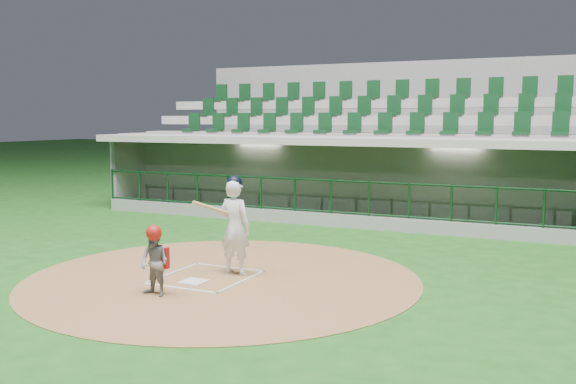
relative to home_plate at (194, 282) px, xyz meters
name	(u,v)px	position (x,y,z in m)	size (l,w,h in m)	color
ground	(215,274)	(0.00, 0.70, -0.02)	(120.00, 120.00, 0.00)	#184E16
dirt_circle	(223,278)	(0.30, 0.50, -0.02)	(7.20, 7.20, 0.01)	brown
home_plate	(194,282)	(0.00, 0.00, 0.00)	(0.43, 0.43, 0.02)	silver
batter_box_chalk	(206,277)	(0.00, 0.40, 0.00)	(1.55, 1.80, 0.01)	silver
dugout_structure	(360,185)	(0.17, 8.52, 0.94)	(16.40, 3.70, 3.00)	gray
seating_deck	(385,163)	(0.00, 11.61, 1.40)	(17.00, 6.72, 5.15)	slate
batter	(235,225)	(0.36, 0.85, 0.91)	(0.88, 0.88, 1.85)	white
catcher	(155,261)	(-0.09, -0.99, 0.57)	(0.59, 0.50, 1.18)	gray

